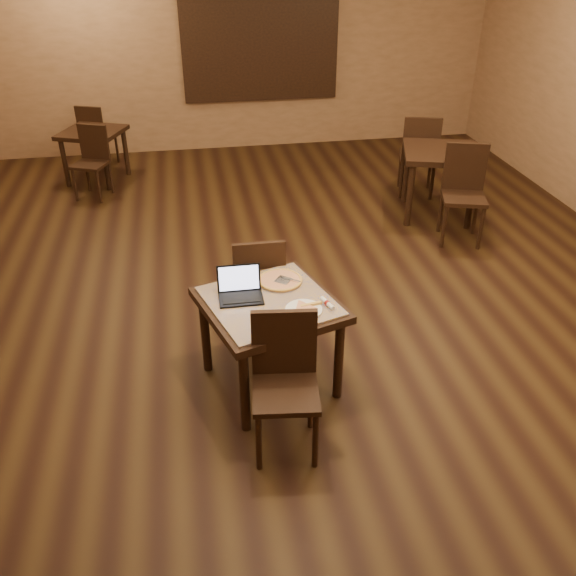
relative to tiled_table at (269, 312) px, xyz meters
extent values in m
plane|color=black|center=(0.25, 0.85, -0.66)|extent=(10.00, 10.00, 0.00)
cube|color=#986D4D|center=(0.25, 5.85, 0.84)|extent=(8.00, 0.02, 3.00)
cube|color=#296298|center=(0.75, 5.82, 0.89)|extent=(2.20, 0.04, 1.50)
cube|color=black|center=(0.75, 5.80, 0.89)|extent=(2.34, 0.02, 1.64)
cylinder|color=black|center=(-0.25, -0.48, -0.31)|extent=(0.07, 0.07, 0.71)
cylinder|color=black|center=(-0.48, 0.25, -0.31)|extent=(0.07, 0.07, 0.71)
cylinder|color=black|center=(0.48, -0.25, -0.31)|extent=(0.07, 0.07, 0.71)
cylinder|color=black|center=(0.25, 0.48, -0.31)|extent=(0.07, 0.07, 0.71)
cube|color=black|center=(0.00, 0.00, 0.06)|extent=(1.15, 1.15, 0.06)
cube|color=#173299|center=(0.00, 0.00, 0.09)|extent=(1.05, 1.05, 0.02)
cylinder|color=black|center=(-0.21, -0.86, -0.43)|extent=(0.04, 0.04, 0.46)
cylinder|color=black|center=(-0.16, -0.49, -0.43)|extent=(0.04, 0.04, 0.46)
cylinder|color=black|center=(0.16, -0.91, -0.43)|extent=(0.04, 0.04, 0.46)
cylinder|color=black|center=(0.21, -0.54, -0.43)|extent=(0.04, 0.04, 0.46)
cube|color=black|center=(0.00, -0.70, -0.18)|extent=(0.48, 0.48, 0.04)
cube|color=black|center=(0.02, -0.51, 0.09)|extent=(0.43, 0.09, 0.49)
cylinder|color=black|center=(0.18, 0.88, -0.43)|extent=(0.04, 0.04, 0.45)
cylinder|color=black|center=(0.18, 0.52, -0.43)|extent=(0.04, 0.04, 0.45)
cylinder|color=black|center=(-0.18, 0.88, -0.43)|extent=(0.04, 0.04, 0.45)
cylinder|color=black|center=(-0.18, 0.52, -0.43)|extent=(0.04, 0.04, 0.45)
cube|color=black|center=(0.00, 0.70, -0.19)|extent=(0.43, 0.43, 0.04)
cube|color=black|center=(0.00, 0.51, 0.07)|extent=(0.42, 0.05, 0.48)
cube|color=black|center=(-0.20, 0.05, 0.11)|extent=(0.32, 0.23, 0.02)
cube|color=black|center=(-0.20, 0.16, 0.22)|extent=(0.32, 0.05, 0.21)
cube|color=#B6BCE6|center=(-0.20, 0.16, 0.22)|extent=(0.29, 0.04, 0.18)
cylinder|color=white|center=(0.22, -0.18, 0.11)|extent=(0.26, 0.26, 0.01)
cylinder|color=silver|center=(0.12, 0.24, 0.11)|extent=(0.33, 0.33, 0.01)
cylinder|color=beige|center=(0.12, 0.24, 0.12)|extent=(0.33, 0.33, 0.02)
torus|color=gold|center=(0.12, 0.24, 0.12)|extent=(0.34, 0.34, 0.02)
cube|color=silver|center=(0.14, 0.22, 0.13)|extent=(0.27, 0.25, 0.01)
cylinder|color=white|center=(0.40, -0.14, 0.12)|extent=(0.08, 0.16, 0.03)
cylinder|color=maroon|center=(0.40, -0.14, 0.12)|extent=(0.04, 0.04, 0.04)
cylinder|color=black|center=(2.03, 2.57, -0.27)|extent=(0.08, 0.08, 0.78)
cylinder|color=black|center=(2.23, 3.24, -0.27)|extent=(0.08, 0.08, 0.78)
cylinder|color=black|center=(2.70, 2.37, -0.27)|extent=(0.08, 0.08, 0.78)
cylinder|color=black|center=(2.90, 3.04, -0.27)|extent=(0.08, 0.08, 0.78)
cube|color=black|center=(2.47, 2.80, 0.13)|extent=(1.09, 1.09, 0.07)
cylinder|color=black|center=(2.22, 1.96, -0.41)|extent=(0.04, 0.04, 0.49)
cylinder|color=black|center=(2.34, 2.34, -0.41)|extent=(0.04, 0.04, 0.49)
cylinder|color=black|center=(2.60, 1.85, -0.41)|extent=(0.04, 0.04, 0.49)
cylinder|color=black|center=(2.71, 2.23, -0.41)|extent=(0.04, 0.04, 0.49)
cube|color=black|center=(2.47, 2.09, -0.15)|extent=(0.57, 0.57, 0.04)
cube|color=black|center=(2.53, 2.29, 0.14)|extent=(0.45, 0.17, 0.53)
cylinder|color=black|center=(2.71, 3.65, -0.41)|extent=(0.04, 0.04, 0.49)
cylinder|color=black|center=(2.60, 3.27, -0.41)|extent=(0.04, 0.04, 0.49)
cylinder|color=black|center=(2.34, 3.76, -0.41)|extent=(0.04, 0.04, 0.49)
cylinder|color=black|center=(2.22, 3.38, -0.41)|extent=(0.04, 0.04, 0.49)
cube|color=black|center=(2.47, 3.52, -0.15)|extent=(0.57, 0.57, 0.04)
cube|color=black|center=(2.41, 3.32, 0.14)|extent=(0.45, 0.17, 0.53)
cylinder|color=black|center=(-2.10, 4.56, -0.33)|extent=(0.07, 0.07, 0.67)
cylinder|color=black|center=(-1.87, 5.11, -0.33)|extent=(0.07, 0.07, 0.67)
cylinder|color=black|center=(-1.55, 4.33, -0.33)|extent=(0.07, 0.07, 0.67)
cylinder|color=black|center=(-1.32, 4.88, -0.33)|extent=(0.07, 0.07, 0.67)
cube|color=black|center=(-1.71, 4.72, 0.01)|extent=(0.98, 0.98, 0.06)
cylinder|color=black|center=(-1.93, 4.02, -0.45)|extent=(0.04, 0.04, 0.42)
cylinder|color=black|center=(-1.80, 4.33, -0.45)|extent=(0.04, 0.04, 0.42)
cylinder|color=black|center=(-1.62, 3.89, -0.45)|extent=(0.04, 0.04, 0.42)
cylinder|color=black|center=(-1.49, 4.20, -0.45)|extent=(0.04, 0.04, 0.42)
cube|color=black|center=(-1.71, 4.11, -0.22)|extent=(0.51, 0.51, 0.04)
cube|color=black|center=(-1.64, 4.28, 0.02)|extent=(0.38, 0.18, 0.45)
cylinder|color=black|center=(-1.49, 5.42, -0.45)|extent=(0.04, 0.04, 0.42)
cylinder|color=black|center=(-1.62, 5.11, -0.45)|extent=(0.04, 0.04, 0.42)
cylinder|color=black|center=(-1.80, 5.55, -0.45)|extent=(0.04, 0.04, 0.42)
cylinder|color=black|center=(-1.93, 5.24, -0.45)|extent=(0.04, 0.04, 0.42)
cube|color=black|center=(-1.71, 5.33, -0.22)|extent=(0.51, 0.51, 0.04)
cube|color=black|center=(-1.78, 5.17, 0.02)|extent=(0.38, 0.18, 0.45)
camera|label=1|loc=(-0.51, -3.70, 2.47)|focal=38.00mm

